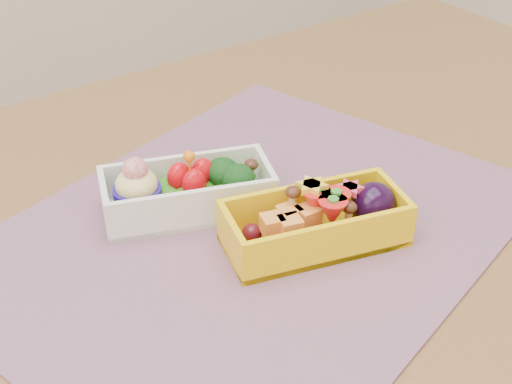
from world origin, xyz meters
TOP-DOWN VIEW (x-y plane):
  - table at (0.00, 0.00)m, footprint 1.20×0.80m
  - placemat at (-0.03, 0.01)m, footprint 0.60×0.52m
  - bento_white at (-0.07, 0.07)m, footprint 0.18×0.12m
  - bento_yellow at (0.01, -0.04)m, footprint 0.18×0.11m

SIDE VIEW (x-z plane):
  - table at x=0.00m, z-range 0.28..1.03m
  - placemat at x=-0.03m, z-range 0.75..0.75m
  - bento_white at x=-0.07m, z-range 0.74..0.81m
  - bento_yellow at x=0.01m, z-range 0.75..0.80m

